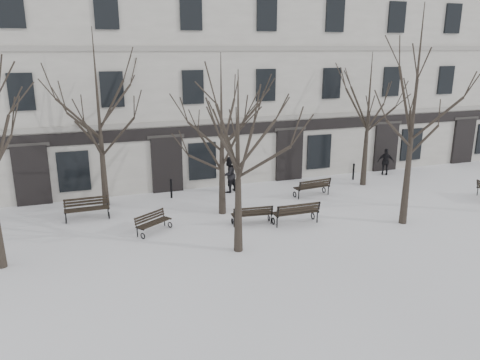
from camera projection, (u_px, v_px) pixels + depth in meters
name	position (u px, v px, depth m)	size (l,w,h in m)	color
ground	(293.00, 238.00, 18.65)	(100.00, 100.00, 0.00)	white
building	(205.00, 78.00, 28.91)	(40.40, 10.20, 11.40)	beige
tree_1	(238.00, 142.00, 16.41)	(4.65, 4.65, 6.65)	black
tree_2	(416.00, 91.00, 18.76)	(6.32, 6.32, 9.03)	black
tree_4	(97.00, 98.00, 21.17)	(5.76, 5.76, 8.23)	black
tree_5	(221.00, 116.00, 20.26)	(5.01, 5.01, 7.16)	black
tree_6	(369.00, 104.00, 24.76)	(4.99, 4.99, 7.13)	black
bench_0	(153.00, 222.00, 19.20)	(1.62, 1.35, 0.80)	black
bench_1	(252.00, 214.00, 20.00)	(1.79, 0.81, 0.88)	black
bench_2	(296.00, 212.00, 20.03)	(2.01, 0.74, 1.01)	black
bench_3	(87.00, 208.00, 20.62)	(1.92, 0.73, 0.96)	black
bench_4	(313.00, 187.00, 23.79)	(1.96, 0.89, 0.95)	black
bollard_a	(171.00, 188.00, 23.53)	(0.13, 0.13, 0.99)	black
bollard_b	(353.00, 171.00, 26.81)	(0.12, 0.12, 0.96)	black
pedestrian_b	(229.00, 192.00, 24.64)	(0.93, 0.72, 1.90)	black
pedestrian_c	(385.00, 175.00, 27.97)	(0.93, 0.39, 1.59)	black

